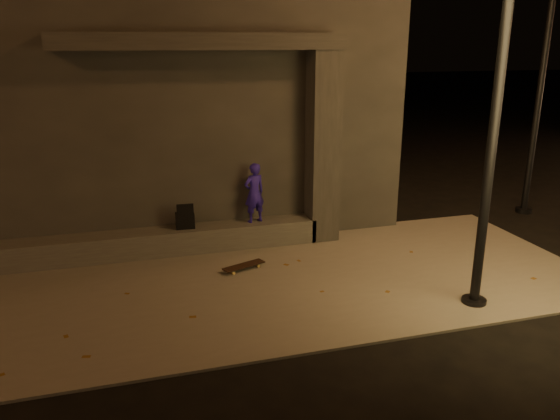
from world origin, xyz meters
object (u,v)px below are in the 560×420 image
object	(u,v)px
column	(323,148)
street_lamp_0	(506,23)
skateboarder	(254,193)
skateboard	(244,266)
backpack	(185,219)

from	to	relation	value
column	street_lamp_0	size ratio (longest dim) A/B	0.51
column	skateboarder	world-z (taller)	column
skateboard	street_lamp_0	size ratio (longest dim) A/B	0.11
column	skateboard	size ratio (longest dim) A/B	4.61
street_lamp_0	skateboarder	bearing A→B (deg)	127.60
backpack	skateboard	distance (m)	1.54
column	backpack	size ratio (longest dim) A/B	7.45
skateboarder	skateboard	bearing A→B (deg)	50.46
skateboarder	skateboard	world-z (taller)	skateboarder
column	skateboard	xyz separation A→B (m)	(-1.83, -1.17, -1.73)
backpack	skateboard	bearing A→B (deg)	-51.13
column	skateboard	distance (m)	2.78
column	street_lamp_0	distance (m)	4.15
skateboard	backpack	bearing A→B (deg)	104.97
column	backpack	xyz separation A→B (m)	(-2.67, 0.00, -1.18)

